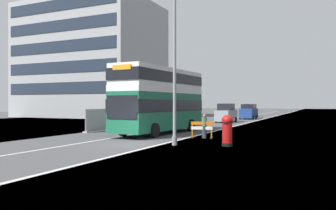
{
  "coord_description": "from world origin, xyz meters",
  "views": [
    {
      "loc": [
        10.04,
        -16.74,
        2.32
      ],
      "look_at": [
        -0.01,
        4.72,
        2.2
      ],
      "focal_mm": 36.44,
      "sensor_mm": 36.0,
      "label": 1
    }
  ],
  "objects_px": {
    "car_receding_mid": "(248,112)",
    "double_decker_bus": "(161,99)",
    "car_receding_far": "(250,111)",
    "roadworks_barrier": "(202,128)",
    "pedestrian_at_kerb": "(204,126)",
    "car_oncoming_near": "(226,114)",
    "lamppost_foreground": "(175,64)",
    "red_pillar_postbox": "(227,129)"
  },
  "relations": [
    {
      "from": "roadworks_barrier",
      "to": "car_receding_mid",
      "type": "bearing_deg",
      "value": 95.96
    },
    {
      "from": "double_decker_bus",
      "to": "car_receding_far",
      "type": "xyz_separation_m",
      "value": [
        -0.04,
        33.82,
        -1.6
      ]
    },
    {
      "from": "double_decker_bus",
      "to": "roadworks_barrier",
      "type": "relative_size",
      "value": 7.08
    },
    {
      "from": "car_oncoming_near",
      "to": "car_receding_far",
      "type": "distance_m",
      "value": 16.57
    },
    {
      "from": "car_receding_mid",
      "to": "pedestrian_at_kerb",
      "type": "xyz_separation_m",
      "value": [
        3.17,
        -28.97,
        -0.24
      ]
    },
    {
      "from": "car_receding_mid",
      "to": "car_oncoming_near",
      "type": "bearing_deg",
      "value": -93.96
    },
    {
      "from": "red_pillar_postbox",
      "to": "pedestrian_at_kerb",
      "type": "xyz_separation_m",
      "value": [
        -2.48,
        3.43,
        -0.13
      ]
    },
    {
      "from": "car_oncoming_near",
      "to": "pedestrian_at_kerb",
      "type": "relative_size",
      "value": 2.71
    },
    {
      "from": "car_receding_mid",
      "to": "lamppost_foreground",
      "type": "bearing_deg",
      "value": -85.0
    },
    {
      "from": "double_decker_bus",
      "to": "red_pillar_postbox",
      "type": "relative_size",
      "value": 6.14
    },
    {
      "from": "car_receding_far",
      "to": "car_oncoming_near",
      "type": "bearing_deg",
      "value": -88.5
    },
    {
      "from": "car_receding_far",
      "to": "red_pillar_postbox",
      "type": "bearing_deg",
      "value": -80.25
    },
    {
      "from": "red_pillar_postbox",
      "to": "car_receding_mid",
      "type": "bearing_deg",
      "value": 99.9
    },
    {
      "from": "lamppost_foreground",
      "to": "pedestrian_at_kerb",
      "type": "xyz_separation_m",
      "value": [
        0.27,
        4.25,
        -3.7
      ]
    },
    {
      "from": "double_decker_bus",
      "to": "pedestrian_at_kerb",
      "type": "xyz_separation_m",
      "value": [
        4.23,
        -2.07,
        -1.83
      ]
    },
    {
      "from": "double_decker_bus",
      "to": "car_receding_mid",
      "type": "height_order",
      "value": "double_decker_bus"
    },
    {
      "from": "car_receding_mid",
      "to": "double_decker_bus",
      "type": "bearing_deg",
      "value": -92.25
    },
    {
      "from": "double_decker_bus",
      "to": "car_receding_far",
      "type": "bearing_deg",
      "value": 90.07
    },
    {
      "from": "double_decker_bus",
      "to": "car_oncoming_near",
      "type": "relative_size",
      "value": 2.41
    },
    {
      "from": "car_receding_mid",
      "to": "car_receding_far",
      "type": "xyz_separation_m",
      "value": [
        -1.1,
        6.93,
        -0.01
      ]
    },
    {
      "from": "car_oncoming_near",
      "to": "car_receding_far",
      "type": "relative_size",
      "value": 1.12
    },
    {
      "from": "car_oncoming_near",
      "to": "car_receding_far",
      "type": "height_order",
      "value": "car_oncoming_near"
    },
    {
      "from": "lamppost_foreground",
      "to": "roadworks_barrier",
      "type": "height_order",
      "value": "lamppost_foreground"
    },
    {
      "from": "car_receding_far",
      "to": "car_receding_mid",
      "type": "bearing_deg",
      "value": -80.96
    },
    {
      "from": "double_decker_bus",
      "to": "lamppost_foreground",
      "type": "distance_m",
      "value": 7.69
    },
    {
      "from": "red_pillar_postbox",
      "to": "car_receding_far",
      "type": "relative_size",
      "value": 0.44
    },
    {
      "from": "lamppost_foreground",
      "to": "car_receding_mid",
      "type": "distance_m",
      "value": 33.53
    },
    {
      "from": "car_receding_far",
      "to": "pedestrian_at_kerb",
      "type": "xyz_separation_m",
      "value": [
        4.28,
        -35.89,
        -0.23
      ]
    },
    {
      "from": "double_decker_bus",
      "to": "red_pillar_postbox",
      "type": "height_order",
      "value": "double_decker_bus"
    },
    {
      "from": "roadworks_barrier",
      "to": "pedestrian_at_kerb",
      "type": "relative_size",
      "value": 0.92
    },
    {
      "from": "car_receding_mid",
      "to": "car_receding_far",
      "type": "height_order",
      "value": "car_receding_far"
    },
    {
      "from": "car_receding_mid",
      "to": "pedestrian_at_kerb",
      "type": "bearing_deg",
      "value": -83.75
    },
    {
      "from": "car_oncoming_near",
      "to": "double_decker_bus",
      "type": "bearing_deg",
      "value": -91.3
    },
    {
      "from": "double_decker_bus",
      "to": "pedestrian_at_kerb",
      "type": "distance_m",
      "value": 5.05
    },
    {
      "from": "roadworks_barrier",
      "to": "car_receding_mid",
      "type": "height_order",
      "value": "car_receding_mid"
    },
    {
      "from": "red_pillar_postbox",
      "to": "car_oncoming_near",
      "type": "xyz_separation_m",
      "value": [
        -6.32,
        22.76,
        0.14
      ]
    },
    {
      "from": "red_pillar_postbox",
      "to": "lamppost_foreground",
      "type": "bearing_deg",
      "value": -163.34
    },
    {
      "from": "red_pillar_postbox",
      "to": "car_oncoming_near",
      "type": "relative_size",
      "value": 0.39
    },
    {
      "from": "roadworks_barrier",
      "to": "pedestrian_at_kerb",
      "type": "height_order",
      "value": "pedestrian_at_kerb"
    },
    {
      "from": "roadworks_barrier",
      "to": "lamppost_foreground",
      "type": "bearing_deg",
      "value": -91.74
    },
    {
      "from": "car_receding_mid",
      "to": "car_receding_far",
      "type": "relative_size",
      "value": 0.99
    },
    {
      "from": "red_pillar_postbox",
      "to": "roadworks_barrier",
      "type": "bearing_deg",
      "value": 128.23
    }
  ]
}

